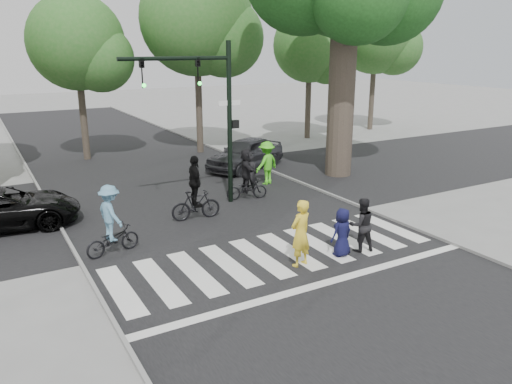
% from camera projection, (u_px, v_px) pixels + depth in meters
% --- Properties ---
extents(ground, '(120.00, 120.00, 0.00)m').
position_uv_depth(ground, '(295.00, 267.00, 13.62)').
color(ground, gray).
rests_on(ground, ground).
extents(road_stem, '(10.00, 70.00, 0.01)m').
position_uv_depth(road_stem, '(216.00, 215.00, 17.78)').
color(road_stem, black).
rests_on(road_stem, ground).
extents(road_cross, '(70.00, 10.00, 0.01)m').
position_uv_depth(road_cross, '(184.00, 194.00, 20.28)').
color(road_cross, black).
rests_on(road_cross, ground).
extents(curb_left, '(0.10, 70.00, 0.10)m').
position_uv_depth(curb_left, '(68.00, 240.00, 15.36)').
color(curb_left, gray).
rests_on(curb_left, ground).
extents(curb_right, '(0.10, 70.00, 0.10)m').
position_uv_depth(curb_right, '(329.00, 194.00, 20.18)').
color(curb_right, gray).
rests_on(curb_right, ground).
extents(crosswalk, '(10.00, 3.85, 0.01)m').
position_uv_depth(crosswalk, '(282.00, 258.00, 14.17)').
color(crosswalk, silver).
rests_on(crosswalk, ground).
extents(traffic_signal, '(4.45, 0.29, 6.00)m').
position_uv_depth(traffic_signal, '(208.00, 101.00, 17.86)').
color(traffic_signal, black).
rests_on(traffic_signal, ground).
extents(bg_tree_2, '(5.04, 4.80, 8.40)m').
position_uv_depth(bg_tree_2, '(82.00, 47.00, 25.00)').
color(bg_tree_2, brown).
rests_on(bg_tree_2, ground).
extents(bg_tree_3, '(6.30, 6.00, 10.20)m').
position_uv_depth(bg_tree_3, '(203.00, 24.00, 26.44)').
color(bg_tree_3, brown).
rests_on(bg_tree_3, ground).
extents(bg_tree_4, '(4.83, 4.60, 8.15)m').
position_uv_depth(bg_tree_4, '(314.00, 49.00, 31.30)').
color(bg_tree_4, brown).
rests_on(bg_tree_4, ground).
extents(bg_tree_5, '(5.67, 5.40, 9.30)m').
position_uv_depth(bg_tree_5, '(381.00, 38.00, 34.45)').
color(bg_tree_5, brown).
rests_on(bg_tree_5, ground).
extents(pedestrian_woman, '(0.78, 0.61, 1.88)m').
position_uv_depth(pedestrian_woman, '(301.00, 233.00, 13.45)').
color(pedestrian_woman, yellow).
rests_on(pedestrian_woman, ground).
extents(pedestrian_child, '(0.73, 0.52, 1.42)m').
position_uv_depth(pedestrian_child, '(342.00, 232.00, 14.17)').
color(pedestrian_child, '#111137').
rests_on(pedestrian_child, ground).
extents(pedestrian_adult, '(0.92, 0.80, 1.61)m').
position_uv_depth(pedestrian_adult, '(361.00, 225.00, 14.49)').
color(pedestrian_adult, black).
rests_on(pedestrian_adult, ground).
extents(cyclist_left, '(1.72, 1.17, 2.07)m').
position_uv_depth(cyclist_left, '(111.00, 225.00, 14.24)').
color(cyclist_left, black).
rests_on(cyclist_left, ground).
extents(cyclist_mid, '(1.77, 1.09, 2.26)m').
position_uv_depth(cyclist_mid, '(195.00, 194.00, 17.11)').
color(cyclist_mid, black).
rests_on(cyclist_mid, ground).
extents(cyclist_right, '(1.70, 1.58, 2.04)m').
position_uv_depth(cyclist_right, '(247.00, 177.00, 19.41)').
color(cyclist_right, black).
rests_on(cyclist_right, ground).
extents(car_suv, '(5.10, 2.74, 1.36)m').
position_uv_depth(car_suv, '(1.00, 209.00, 16.33)').
color(car_suv, black).
rests_on(car_suv, ground).
extents(car_grey, '(4.86, 3.48, 1.54)m').
position_uv_depth(car_grey, '(245.00, 153.00, 24.35)').
color(car_grey, '#2F2F33').
rests_on(car_grey, ground).
extents(bystander_hivis, '(1.37, 1.04, 1.88)m').
position_uv_depth(bystander_hivis, '(267.00, 163.00, 21.58)').
color(bystander_hivis, '#49CE21').
rests_on(bystander_hivis, ground).
extents(bystander_dark, '(0.70, 0.57, 1.66)m').
position_uv_depth(bystander_dark, '(249.00, 173.00, 20.24)').
color(bystander_dark, black).
rests_on(bystander_dark, ground).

